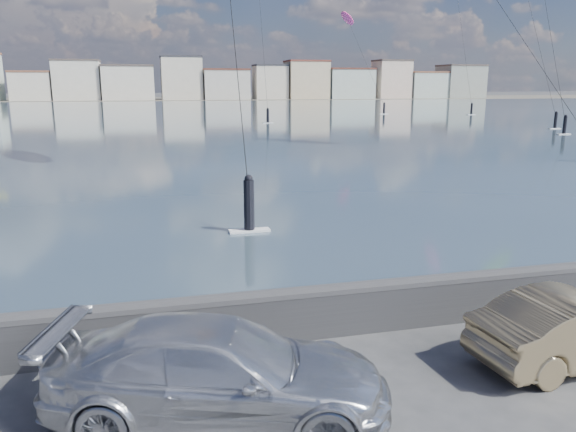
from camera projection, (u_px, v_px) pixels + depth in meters
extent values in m
plane|color=#333335|center=(289.00, 421.00, 8.43)|extent=(700.00, 700.00, 0.00)
cube|color=#2C4453|center=(155.00, 114.00, 94.75)|extent=(500.00, 177.00, 0.00)
cube|color=#4C473D|center=(148.00, 99.00, 197.12)|extent=(500.00, 60.00, 0.00)
cube|color=#28282B|center=(255.00, 321.00, 10.87)|extent=(400.00, 0.35, 0.90)
cylinder|color=#28282B|center=(254.00, 300.00, 10.77)|extent=(400.00, 0.36, 0.36)
cube|color=silver|center=(32.00, 87.00, 174.54)|extent=(12.00, 10.00, 8.50)
cube|color=brown|center=(31.00, 72.00, 173.50)|extent=(12.24, 10.20, 0.60)
cube|color=silver|center=(77.00, 81.00, 177.38)|extent=(14.00, 11.00, 12.00)
cube|color=#4C423D|center=(76.00, 60.00, 175.94)|extent=(14.28, 11.22, 0.60)
cube|color=silver|center=(128.00, 84.00, 181.27)|extent=(16.00, 13.00, 10.50)
cube|color=#4C423D|center=(127.00, 66.00, 180.01)|extent=(16.32, 13.26, 0.60)
cube|color=beige|center=(182.00, 79.00, 185.01)|extent=(13.00, 10.00, 13.50)
cube|color=#2D2D33|center=(181.00, 57.00, 183.40)|extent=(13.26, 10.20, 0.60)
cube|color=beige|center=(225.00, 85.00, 188.95)|extent=(15.00, 12.00, 9.50)
cube|color=#562D23|center=(225.00, 70.00, 187.80)|extent=(15.30, 12.24, 0.60)
cube|color=beige|center=(270.00, 83.00, 192.50)|extent=(11.00, 9.00, 11.00)
cube|color=#2D2D33|center=(270.00, 65.00, 191.17)|extent=(11.22, 9.18, 0.60)
cube|color=beige|center=(307.00, 81.00, 195.45)|extent=(14.00, 11.00, 12.50)
cube|color=brown|center=(307.00, 61.00, 193.95)|extent=(14.28, 11.22, 0.60)
cube|color=#B7C6BC|center=(348.00, 84.00, 199.45)|extent=(16.00, 12.00, 10.00)
cube|color=#562D23|center=(349.00, 69.00, 198.24)|extent=(16.32, 12.24, 0.60)
cube|color=beige|center=(391.00, 80.00, 203.07)|extent=(12.00, 10.00, 13.00)
cube|color=#4C423D|center=(392.00, 61.00, 201.52)|extent=(12.24, 10.20, 0.60)
cube|color=#B7C6BC|center=(425.00, 86.00, 206.77)|extent=(14.00, 11.00, 9.00)
cube|color=brown|center=(426.00, 72.00, 205.67)|extent=(14.28, 11.22, 0.60)
cube|color=gray|center=(460.00, 82.00, 209.96)|extent=(15.00, 12.00, 11.50)
cube|color=#4C423D|center=(462.00, 66.00, 208.58)|extent=(15.30, 12.24, 0.60)
imported|color=silver|center=(219.00, 372.00, 8.37)|extent=(5.51, 3.47, 1.49)
ellipsoid|color=#E5338C|center=(347.00, 18.00, 105.50)|extent=(5.76, 7.62, 2.83)
cube|color=white|center=(384.00, 114.00, 95.51)|extent=(1.40, 0.42, 0.08)
cylinder|color=black|center=(384.00, 109.00, 95.30)|extent=(0.36, 0.36, 1.70)
sphere|color=black|center=(384.00, 103.00, 95.09)|extent=(0.28, 0.28, 0.28)
cylinder|color=black|center=(365.00, 60.00, 100.36)|extent=(1.51, 15.11, 15.78)
cylinder|color=black|center=(522.00, 38.00, 39.42)|extent=(4.02, 10.57, 13.62)
cube|color=white|center=(268.00, 123.00, 73.27)|extent=(1.40, 0.42, 0.08)
cylinder|color=black|center=(268.00, 116.00, 73.06)|extent=(0.36, 0.36, 1.70)
sphere|color=black|center=(268.00, 109.00, 72.86)|extent=(0.28, 0.28, 0.28)
cube|color=white|center=(555.00, 128.00, 63.96)|extent=(1.40, 0.42, 0.08)
cylinder|color=black|center=(556.00, 120.00, 63.75)|extent=(0.36, 0.36, 1.70)
sphere|color=black|center=(556.00, 112.00, 63.55)|extent=(0.28, 0.28, 0.28)
cylinder|color=black|center=(538.00, 39.00, 65.22)|extent=(0.93, 7.81, 17.60)
cube|color=white|center=(249.00, 231.00, 19.22)|extent=(1.40, 0.42, 0.08)
cylinder|color=black|center=(249.00, 205.00, 19.01)|extent=(0.36, 0.36, 1.70)
sphere|color=black|center=(249.00, 179.00, 18.81)|extent=(0.28, 0.28, 0.28)
cube|color=white|center=(564.00, 134.00, 56.71)|extent=(1.40, 0.42, 0.08)
cylinder|color=black|center=(565.00, 125.00, 56.51)|extent=(0.36, 0.36, 1.70)
sphere|color=black|center=(566.00, 116.00, 56.30)|extent=(0.28, 0.28, 0.28)
cube|color=white|center=(471.00, 115.00, 93.36)|extent=(1.40, 0.42, 0.08)
cylinder|color=black|center=(472.00, 109.00, 93.15)|extent=(0.36, 0.36, 1.70)
sphere|color=black|center=(472.00, 104.00, 92.95)|extent=(0.28, 0.28, 0.28)
cylinder|color=black|center=(461.00, 25.00, 95.21)|extent=(0.54, 10.94, 26.89)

